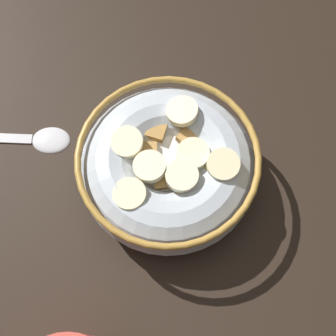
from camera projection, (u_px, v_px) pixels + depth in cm
name	position (u px, v px, depth cm)	size (l,w,h in cm)	color
ground_plane	(168.00, 182.00, 46.70)	(107.78, 107.78, 2.00)	black
cereal_bowl	(168.00, 167.00, 42.75)	(16.42, 16.42, 6.72)	#B2BCC6
spoon	(24.00, 138.00, 47.03)	(11.13, 14.62, 0.80)	silver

